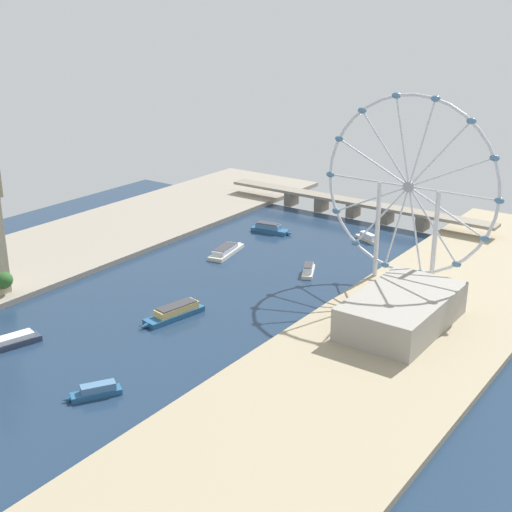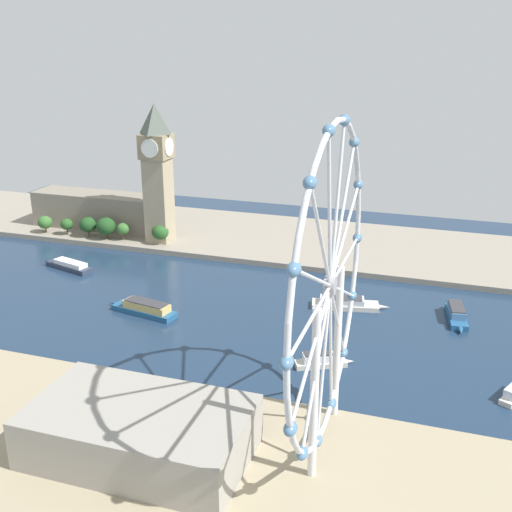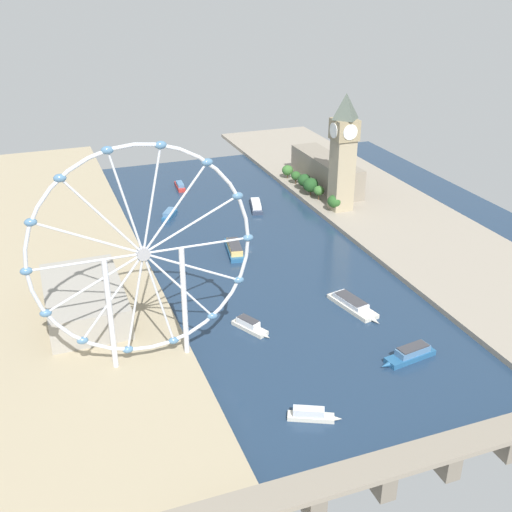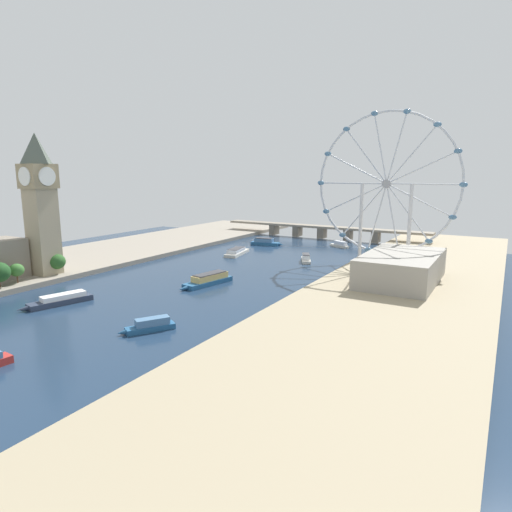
{
  "view_description": "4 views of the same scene",
  "coord_description": "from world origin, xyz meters",
  "px_view_note": "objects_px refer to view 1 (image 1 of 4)",
  "views": [
    {
      "loc": [
        222.66,
        -226.5,
        143.46
      ],
      "look_at": [
        12.7,
        66.1,
        12.83
      ],
      "focal_mm": 49.88,
      "sensor_mm": 36.0,
      "label": 1
    },
    {
      "loc": [
        243.53,
        131.68,
        121.48
      ],
      "look_at": [
        -24.13,
        43.97,
        20.79
      ],
      "focal_mm": 44.25,
      "sensor_mm": 36.0,
      "label": 2
    },
    {
      "loc": [
        121.04,
        335.12,
        164.54
      ],
      "look_at": [
        6.37,
        28.21,
        8.35
      ],
      "focal_mm": 44.37,
      "sensor_mm": 36.0,
      "label": 3
    },
    {
      "loc": [
        154.0,
        -192.48,
        62.02
      ],
      "look_at": [
        16.0,
        46.53,
        9.39
      ],
      "focal_mm": 30.98,
      "sensor_mm": 36.0,
      "label": 4
    }
  ],
  "objects_px": {
    "tour_boat_4": "(367,237)",
    "river_bridge": "(353,205)",
    "ferris_wheel": "(409,188)",
    "riverside_hall": "(402,311)",
    "tour_boat_0": "(7,343)",
    "tour_boat_6": "(308,270)",
    "tour_boat_5": "(174,312)",
    "tour_boat_7": "(96,391)",
    "tour_boat_1": "(270,229)",
    "tour_boat_3": "(226,251)"
  },
  "relations": [
    {
      "from": "tour_boat_4",
      "to": "river_bridge",
      "type": "bearing_deg",
      "value": -26.26
    },
    {
      "from": "ferris_wheel",
      "to": "tour_boat_4",
      "type": "distance_m",
      "value": 92.47
    },
    {
      "from": "tour_boat_4",
      "to": "ferris_wheel",
      "type": "bearing_deg",
      "value": 156.87
    },
    {
      "from": "ferris_wheel",
      "to": "tour_boat_4",
      "type": "xyz_separation_m",
      "value": [
        -50.37,
        58.02,
        -51.45
      ]
    },
    {
      "from": "tour_boat_4",
      "to": "riverside_hall",
      "type": "bearing_deg",
      "value": 149.89
    },
    {
      "from": "ferris_wheel",
      "to": "tour_boat_0",
      "type": "bearing_deg",
      "value": -123.88
    },
    {
      "from": "tour_boat_6",
      "to": "tour_boat_0",
      "type": "bearing_deg",
      "value": 132.18
    },
    {
      "from": "tour_boat_0",
      "to": "tour_boat_5",
      "type": "bearing_deg",
      "value": 165.13
    },
    {
      "from": "tour_boat_6",
      "to": "tour_boat_7",
      "type": "distance_m",
      "value": 157.77
    },
    {
      "from": "tour_boat_0",
      "to": "tour_boat_4",
      "type": "distance_m",
      "value": 230.69
    },
    {
      "from": "ferris_wheel",
      "to": "tour_boat_0",
      "type": "height_order",
      "value": "ferris_wheel"
    },
    {
      "from": "river_bridge",
      "to": "tour_boat_4",
      "type": "distance_m",
      "value": 52.93
    },
    {
      "from": "ferris_wheel",
      "to": "riverside_hall",
      "type": "relative_size",
      "value": 1.52
    },
    {
      "from": "tour_boat_1",
      "to": "tour_boat_4",
      "type": "xyz_separation_m",
      "value": [
        59.31,
        21.64,
        -0.41
      ]
    },
    {
      "from": "tour_boat_0",
      "to": "ferris_wheel",
      "type": "bearing_deg",
      "value": 161.68
    },
    {
      "from": "tour_boat_1",
      "to": "tour_boat_3",
      "type": "relative_size",
      "value": 0.8
    },
    {
      "from": "tour_boat_0",
      "to": "tour_boat_1",
      "type": "height_order",
      "value": "tour_boat_1"
    },
    {
      "from": "ferris_wheel",
      "to": "tour_boat_7",
      "type": "relative_size",
      "value": 4.64
    },
    {
      "from": "riverside_hall",
      "to": "tour_boat_0",
      "type": "bearing_deg",
      "value": -139.36
    },
    {
      "from": "riverside_hall",
      "to": "tour_boat_3",
      "type": "distance_m",
      "value": 135.19
    },
    {
      "from": "riverside_hall",
      "to": "tour_boat_1",
      "type": "bearing_deg",
      "value": 146.77
    },
    {
      "from": "tour_boat_3",
      "to": "tour_boat_5",
      "type": "distance_m",
      "value": 92.38
    },
    {
      "from": "tour_boat_0",
      "to": "tour_boat_3",
      "type": "bearing_deg",
      "value": -165.76
    },
    {
      "from": "river_bridge",
      "to": "tour_boat_5",
      "type": "height_order",
      "value": "river_bridge"
    },
    {
      "from": "riverside_hall",
      "to": "tour_boat_3",
      "type": "relative_size",
      "value": 1.77
    },
    {
      "from": "riverside_hall",
      "to": "tour_boat_5",
      "type": "xyz_separation_m",
      "value": [
        -94.48,
        -48.38,
        -8.06
      ]
    },
    {
      "from": "tour_boat_3",
      "to": "tour_boat_4",
      "type": "xyz_separation_m",
      "value": [
        56.73,
        71.34,
        0.03
      ]
    },
    {
      "from": "riverside_hall",
      "to": "tour_boat_7",
      "type": "distance_m",
      "value": 139.32
    },
    {
      "from": "tour_boat_5",
      "to": "ferris_wheel",
      "type": "bearing_deg",
      "value": 154.28
    },
    {
      "from": "riverside_hall",
      "to": "tour_boat_0",
      "type": "distance_m",
      "value": 175.8
    },
    {
      "from": "river_bridge",
      "to": "tour_boat_1",
      "type": "bearing_deg",
      "value": -113.21
    },
    {
      "from": "riverside_hall",
      "to": "ferris_wheel",
      "type": "bearing_deg",
      "value": 114.24
    },
    {
      "from": "river_bridge",
      "to": "tour_boat_3",
      "type": "bearing_deg",
      "value": -102.25
    },
    {
      "from": "tour_boat_5",
      "to": "tour_boat_3",
      "type": "bearing_deg",
      "value": -147.23
    },
    {
      "from": "tour_boat_6",
      "to": "tour_boat_3",
      "type": "bearing_deg",
      "value": 64.93
    },
    {
      "from": "riverside_hall",
      "to": "tour_boat_1",
      "type": "height_order",
      "value": "riverside_hall"
    },
    {
      "from": "tour_boat_1",
      "to": "tour_boat_4",
      "type": "relative_size",
      "value": 1.41
    },
    {
      "from": "river_bridge",
      "to": "tour_boat_4",
      "type": "bearing_deg",
      "value": -52.17
    },
    {
      "from": "tour_boat_1",
      "to": "tour_boat_4",
      "type": "height_order",
      "value": "tour_boat_1"
    },
    {
      "from": "ferris_wheel",
      "to": "tour_boat_7",
      "type": "xyz_separation_m",
      "value": [
        -48.33,
        -169.89,
        -51.43
      ]
    },
    {
      "from": "tour_boat_6",
      "to": "tour_boat_7",
      "type": "relative_size",
      "value": 1.07
    },
    {
      "from": "ferris_wheel",
      "to": "tour_boat_5",
      "type": "bearing_deg",
      "value": -126.05
    },
    {
      "from": "riverside_hall",
      "to": "tour_boat_6",
      "type": "xyz_separation_m",
      "value": [
        -72.96,
        38.17,
        -8.44
      ]
    },
    {
      "from": "river_bridge",
      "to": "tour_boat_6",
      "type": "relative_size",
      "value": 8.91
    },
    {
      "from": "tour_boat_3",
      "to": "ferris_wheel",
      "type": "bearing_deg",
      "value": -94.62
    },
    {
      "from": "ferris_wheel",
      "to": "tour_boat_1",
      "type": "xyz_separation_m",
      "value": [
        -109.68,
        36.38,
        -51.04
      ]
    },
    {
      "from": "tour_boat_1",
      "to": "tour_boat_7",
      "type": "bearing_deg",
      "value": -82.26
    },
    {
      "from": "riverside_hall",
      "to": "tour_boat_6",
      "type": "height_order",
      "value": "riverside_hall"
    },
    {
      "from": "tour_boat_1",
      "to": "ferris_wheel",
      "type": "bearing_deg",
      "value": -27.17
    },
    {
      "from": "tour_boat_5",
      "to": "tour_boat_6",
      "type": "height_order",
      "value": "tour_boat_5"
    }
  ]
}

